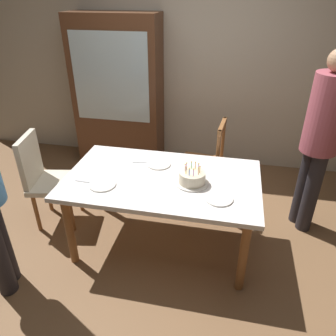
# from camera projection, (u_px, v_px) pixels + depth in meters

# --- Properties ---
(ground) EXTENTS (6.40, 6.40, 0.00)m
(ground) POSITION_uv_depth(u_px,v_px,m) (163.00, 243.00, 3.08)
(ground) COLOR brown
(back_wall) EXTENTS (6.40, 0.10, 2.60)m
(back_wall) POSITION_uv_depth(u_px,v_px,m) (194.00, 64.00, 4.02)
(back_wall) COLOR beige
(back_wall) RESTS_ON ground
(dining_table) EXTENTS (1.64, 0.97, 0.73)m
(dining_table) POSITION_uv_depth(u_px,v_px,m) (162.00, 186.00, 2.77)
(dining_table) COLOR white
(dining_table) RESTS_ON ground
(birthday_cake) EXTENTS (0.28, 0.28, 0.17)m
(birthday_cake) POSITION_uv_depth(u_px,v_px,m) (192.00, 178.00, 2.62)
(birthday_cake) COLOR silver
(birthday_cake) RESTS_ON dining_table
(plate_near_celebrant) EXTENTS (0.22, 0.22, 0.01)m
(plate_near_celebrant) POSITION_uv_depth(u_px,v_px,m) (102.00, 185.00, 2.62)
(plate_near_celebrant) COLOR white
(plate_near_celebrant) RESTS_ON dining_table
(plate_far_side) EXTENTS (0.22, 0.22, 0.01)m
(plate_far_side) POSITION_uv_depth(u_px,v_px,m) (159.00, 164.00, 2.92)
(plate_far_side) COLOR white
(plate_far_side) RESTS_ON dining_table
(plate_near_guest) EXTENTS (0.22, 0.22, 0.01)m
(plate_near_guest) POSITION_uv_depth(u_px,v_px,m) (219.00, 198.00, 2.45)
(plate_near_guest) COLOR white
(plate_near_guest) RESTS_ON dining_table
(fork_near_celebrant) EXTENTS (0.18, 0.03, 0.01)m
(fork_near_celebrant) POSITION_uv_depth(u_px,v_px,m) (85.00, 182.00, 2.66)
(fork_near_celebrant) COLOR silver
(fork_near_celebrant) RESTS_ON dining_table
(fork_far_side) EXTENTS (0.18, 0.05, 0.01)m
(fork_far_side) POSITION_uv_depth(u_px,v_px,m) (142.00, 162.00, 2.96)
(fork_far_side) COLOR silver
(fork_far_side) RESTS_ON dining_table
(chair_spindle_back) EXTENTS (0.48, 0.48, 0.95)m
(chair_spindle_back) POSITION_uv_depth(u_px,v_px,m) (203.00, 164.00, 3.49)
(chair_spindle_back) COLOR brown
(chair_spindle_back) RESTS_ON ground
(chair_upholstered) EXTENTS (0.52, 0.52, 0.95)m
(chair_upholstered) POSITION_uv_depth(u_px,v_px,m) (45.00, 176.00, 3.14)
(chair_upholstered) COLOR beige
(chair_upholstered) RESTS_ON ground
(person_guest) EXTENTS (0.32, 0.32, 1.73)m
(person_guest) POSITION_uv_depth(u_px,v_px,m) (321.00, 136.00, 2.85)
(person_guest) COLOR #262328
(person_guest) RESTS_ON ground
(china_cabinet) EXTENTS (1.10, 0.45, 1.90)m
(china_cabinet) POSITION_uv_depth(u_px,v_px,m) (118.00, 94.00, 4.11)
(china_cabinet) COLOR #56331E
(china_cabinet) RESTS_ON ground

